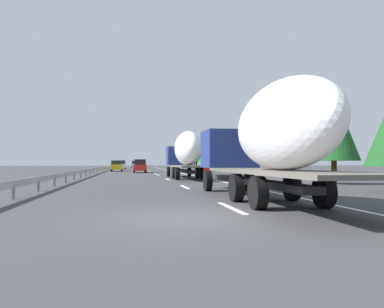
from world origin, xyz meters
TOP-DOWN VIEW (x-y plane):
  - ground_plane at (40.00, 0.00)m, footprint 260.00×260.00m
  - lane_stripe_0 at (2.00, -1.80)m, footprint 3.20×0.20m
  - lane_stripe_1 at (12.39, -1.80)m, footprint 3.20×0.20m
  - lane_stripe_2 at (22.87, -1.80)m, footprint 3.20×0.20m
  - lane_stripe_3 at (34.36, -1.80)m, footprint 3.20×0.20m
  - lane_stripe_4 at (39.02, -1.80)m, footprint 3.20×0.20m
  - lane_stripe_5 at (53.98, -1.80)m, footprint 3.20×0.20m
  - lane_stripe_6 at (64.87, -1.80)m, footprint 3.20×0.20m
  - lane_stripe_7 at (66.00, -1.80)m, footprint 3.20×0.20m
  - lane_stripe_8 at (87.82, -1.80)m, footprint 3.20×0.20m
  - edge_line_right at (45.00, -5.50)m, footprint 110.00×0.20m
  - truck_lead at (24.35, -3.60)m, footprint 13.86×2.55m
  - truck_trailing at (3.56, -3.60)m, footprint 14.36×2.55m
  - car_white_van at (72.73, 3.33)m, footprint 4.76×1.85m
  - car_red_compact at (44.55, 0.06)m, footprint 4.44×1.81m
  - car_silver_hatch at (90.46, 0.24)m, footprint 4.56×1.77m
  - car_yellow_coupe at (52.83, 3.63)m, footprint 4.13×1.84m
  - road_sign at (49.75, -6.70)m, footprint 0.10×0.90m
  - tree_0 at (63.91, -11.59)m, footprint 3.76×3.76m
  - tree_1 at (13.84, -12.26)m, footprint 3.42×3.42m
  - tree_2 at (73.65, -12.83)m, footprint 3.23×3.23m
  - tree_3 at (53.15, -11.72)m, footprint 3.56×3.56m
  - tree_5 at (59.92, -12.80)m, footprint 2.44×2.44m
  - guardrail_median at (43.00, 6.00)m, footprint 94.00×0.10m

SIDE VIEW (x-z plane):
  - ground_plane at x=40.00m, z-range 0.00..0.00m
  - lane_stripe_0 at x=2.00m, z-range 0.00..0.01m
  - lane_stripe_1 at x=12.39m, z-range 0.00..0.01m
  - lane_stripe_2 at x=22.87m, z-range 0.00..0.01m
  - lane_stripe_3 at x=34.36m, z-range 0.00..0.01m
  - lane_stripe_4 at x=39.02m, z-range 0.00..0.01m
  - lane_stripe_5 at x=53.98m, z-range 0.00..0.01m
  - lane_stripe_6 at x=64.87m, z-range 0.00..0.01m
  - lane_stripe_7 at x=66.00m, z-range 0.00..0.01m
  - lane_stripe_8 at x=87.82m, z-range 0.00..0.01m
  - edge_line_right at x=45.00m, z-range 0.00..0.01m
  - guardrail_median at x=43.00m, z-range 0.20..0.96m
  - car_yellow_coupe at x=52.83m, z-range 0.02..1.81m
  - car_red_compact at x=44.55m, z-range 0.00..1.91m
  - car_white_van at x=72.73m, z-range 0.00..1.92m
  - car_silver_hatch at x=90.46m, z-range 0.00..1.93m
  - road_sign at x=49.75m, z-range 0.62..3.87m
  - truck_trailing at x=3.56m, z-range 0.30..4.49m
  - truck_lead at x=24.35m, z-range 0.28..4.51m
  - tree_3 at x=53.15m, z-range 0.70..5.80m
  - tree_0 at x=63.91m, z-range 0.76..6.01m
  - tree_1 at x=13.84m, z-range 0.78..7.12m
  - tree_2 at x=73.65m, z-range 0.75..7.18m
  - tree_5 at x=59.92m, z-range 0.90..8.72m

